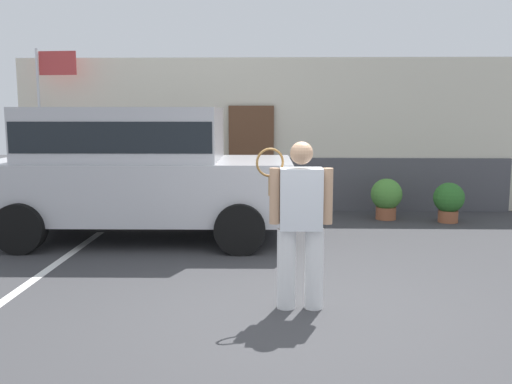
# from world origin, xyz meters

# --- Properties ---
(ground_plane) EXTENTS (40.00, 40.00, 0.00)m
(ground_plane) POSITION_xyz_m (0.00, 0.00, 0.00)
(ground_plane) COLOR #38383A
(parking_stripe_0) EXTENTS (0.12, 4.40, 0.01)m
(parking_stripe_0) POSITION_xyz_m (-3.08, 1.50, 0.00)
(parking_stripe_0) COLOR silver
(parking_stripe_0) RESTS_ON ground_plane
(house_frontage) EXTENTS (10.70, 0.40, 3.04)m
(house_frontage) POSITION_xyz_m (-0.01, 6.07, 1.43)
(house_frontage) COLOR beige
(house_frontage) RESTS_ON ground_plane
(parked_suv) EXTENTS (4.63, 2.21, 2.05)m
(parked_suv) POSITION_xyz_m (-2.36, 3.27, 1.15)
(parked_suv) COLOR #B7B7BC
(parked_suv) RESTS_ON ground_plane
(tennis_player_man) EXTENTS (0.77, 0.27, 1.70)m
(tennis_player_man) POSITION_xyz_m (0.04, 0.19, 0.89)
(tennis_player_man) COLOR white
(tennis_player_man) RESTS_ON ground_plane
(potted_plant_by_porch) EXTENTS (0.58, 0.58, 0.76)m
(potted_plant_by_porch) POSITION_xyz_m (1.88, 4.99, 0.42)
(potted_plant_by_porch) COLOR #9E5638
(potted_plant_by_porch) RESTS_ON ground_plane
(potted_plant_secondary) EXTENTS (0.55, 0.55, 0.72)m
(potted_plant_secondary) POSITION_xyz_m (2.95, 4.73, 0.40)
(potted_plant_secondary) COLOR #9E5638
(potted_plant_secondary) RESTS_ON ground_plane
(flag_pole) EXTENTS (0.80, 0.09, 3.18)m
(flag_pole) POSITION_xyz_m (-4.58, 5.54, 2.19)
(flag_pole) COLOR silver
(flag_pole) RESTS_ON ground_plane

